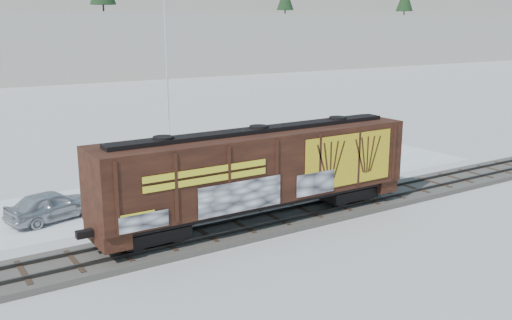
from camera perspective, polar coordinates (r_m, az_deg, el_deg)
ground at (r=28.92m, az=1.85°, el=-6.31°), size 500.00×500.00×0.00m
rail_track at (r=28.88m, az=1.86°, el=-6.03°), size 50.00×3.40×0.43m
parking_strip at (r=35.03m, az=-5.18°, el=-2.80°), size 40.00×8.00×0.03m
hopper_railcar at (r=27.55m, az=0.29°, el=-0.91°), size 16.42×3.06×4.53m
flagpole at (r=41.14m, az=-8.68°, el=6.34°), size 2.30×0.90×12.78m
car_silver at (r=30.82m, az=-19.75°, el=-4.28°), size 4.89×2.89×1.56m
car_white at (r=34.85m, az=0.23°, el=-1.52°), size 4.74×2.18×1.51m
car_dark at (r=39.99m, az=10.55°, el=0.01°), size 4.64×3.11×1.25m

